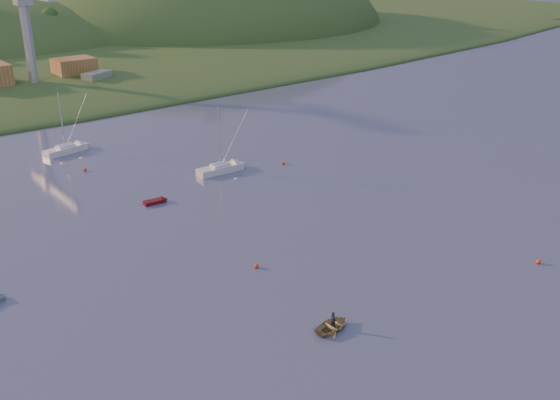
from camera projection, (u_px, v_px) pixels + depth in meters
ground at (503, 338)px, 53.23m from camera, size 500.00×500.00×0.00m
hill_right at (205, 30)px, 248.77m from camera, size 150.00×130.00×60.00m
wharf at (46, 86)px, 143.36m from camera, size 42.00×16.00×2.40m
shed_east at (74, 67)px, 148.25m from camera, size 9.00×7.00×4.00m
dock_crane at (27, 16)px, 132.97m from camera, size 3.20×28.00×20.30m
sailboat_near at (65, 149)px, 100.64m from camera, size 7.47×3.59×9.96m
sailboat_far at (220, 168)px, 92.00m from camera, size 7.17×2.42×9.84m
canoe at (333, 326)px, 54.37m from camera, size 3.88×2.91×0.76m
paddler at (333, 322)px, 54.23m from camera, size 0.40×0.57×1.49m
red_tender at (159, 201)px, 81.34m from camera, size 3.45×1.45×1.14m
work_vessel at (98, 83)px, 144.75m from camera, size 16.90×11.69×4.10m
buoy_0 at (538, 262)px, 65.63m from camera, size 0.50×0.50×0.50m
buoy_1 at (283, 163)px, 95.45m from camera, size 0.50×0.50×0.50m
buoy_3 at (85, 169)px, 92.65m from camera, size 0.50×0.50×0.50m
buoy_4 at (256, 266)px, 64.76m from camera, size 0.50×0.50×0.50m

